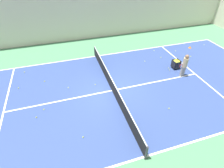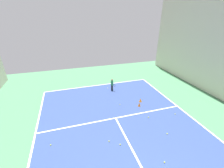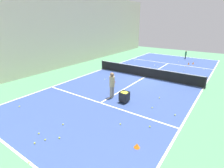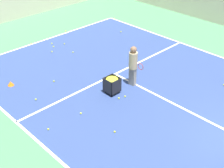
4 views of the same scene
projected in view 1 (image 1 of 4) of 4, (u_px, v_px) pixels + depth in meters
name	position (u px, v px, depth m)	size (l,w,h in m)	color
ground_plane	(112.00, 91.00, 11.98)	(36.86, 36.86, 0.00)	#477F56
court_playing_area	(112.00, 91.00, 11.98)	(10.13, 24.65, 0.00)	navy
line_sideline_left	(95.00, 56.00, 15.80)	(0.10, 24.65, 0.00)	white
line_sideline_right	(144.00, 157.00, 8.16)	(0.10, 24.65, 0.00)	white
line_service_near	(3.00, 112.00, 10.39)	(10.13, 0.10, 0.00)	white
line_service_far	(195.00, 74.00, 13.57)	(10.13, 0.10, 0.00)	white
line_centre_service	(112.00, 91.00, 11.98)	(0.10, 13.56, 0.00)	white
tennis_net	(112.00, 85.00, 11.68)	(10.43, 0.10, 0.96)	#2D2D33
coach_at_net	(185.00, 64.00, 12.75)	(0.38, 0.69, 1.81)	gray
ball_cart	(176.00, 63.00, 13.92)	(0.56, 0.54, 0.73)	black
training_cone_0	(190.00, 47.00, 17.05)	(0.27, 0.27, 0.20)	orange
tennis_ball_0	(169.00, 108.00, 10.60)	(0.07, 0.07, 0.07)	yellow
tennis_ball_2	(68.00, 88.00, 12.17)	(0.07, 0.07, 0.07)	yellow
tennis_ball_3	(83.00, 137.00, 8.98)	(0.07, 0.07, 0.07)	yellow
tennis_ball_5	(190.00, 56.00, 15.71)	(0.07, 0.07, 0.07)	yellow
tennis_ball_6	(154.00, 50.00, 16.65)	(0.07, 0.07, 0.07)	yellow
tennis_ball_7	(24.00, 72.00, 13.73)	(0.07, 0.07, 0.07)	yellow
tennis_ball_8	(18.00, 88.00, 12.16)	(0.07, 0.07, 0.07)	yellow
tennis_ball_10	(36.00, 117.00, 10.05)	(0.07, 0.07, 0.07)	yellow
tennis_ball_11	(169.00, 68.00, 14.18)	(0.07, 0.07, 0.07)	yellow
tennis_ball_12	(175.00, 51.00, 16.57)	(0.07, 0.07, 0.07)	yellow
tennis_ball_14	(44.00, 109.00, 10.53)	(0.07, 0.07, 0.07)	yellow
tennis_ball_15	(95.00, 85.00, 12.46)	(0.07, 0.07, 0.07)	yellow
tennis_ball_16	(44.00, 81.00, 12.77)	(0.07, 0.07, 0.07)	yellow
tennis_ball_19	(170.00, 70.00, 13.96)	(0.07, 0.07, 0.07)	yellow
tennis_ball_22	(204.00, 45.00, 17.62)	(0.07, 0.07, 0.07)	yellow
tennis_ball_29	(145.00, 61.00, 15.05)	(0.07, 0.07, 0.07)	yellow
tennis_ball_30	(161.00, 57.00, 15.56)	(0.07, 0.07, 0.07)	yellow
tennis_ball_31	(144.00, 149.00, 8.47)	(0.07, 0.07, 0.07)	yellow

